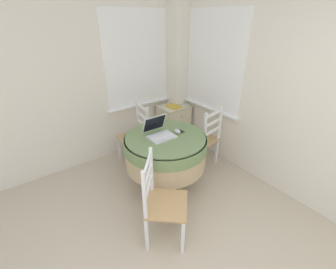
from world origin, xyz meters
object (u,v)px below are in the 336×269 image
(corner_cabinet, at_px, (174,123))
(dining_chair_near_right_window, at_px, (204,139))
(dining_chair_camera_near, at_px, (162,202))
(round_dining_table, at_px, (166,149))
(laptop, at_px, (159,132))
(book_on_cabinet, at_px, (174,106))
(cell_phone, at_px, (180,131))
(computer_mouse, at_px, (177,131))
(dining_chair_near_back_window, at_px, (136,136))

(corner_cabinet, bearing_deg, dining_chair_near_right_window, -97.60)
(dining_chair_camera_near, bearing_deg, dining_chair_near_right_window, 28.75)
(round_dining_table, relative_size, laptop, 3.20)
(dining_chair_near_right_window, relative_size, book_on_cabinet, 4.03)
(cell_phone, height_order, corner_cabinet, cell_phone)
(dining_chair_near_right_window, bearing_deg, book_on_cabinet, 84.59)
(computer_mouse, xyz_separation_m, dining_chair_camera_near, (-0.66, -0.59, -0.35))
(dining_chair_camera_near, bearing_deg, book_on_cabinet, 48.90)
(computer_mouse, bearing_deg, dining_chair_camera_near, -138.15)
(dining_chair_near_back_window, height_order, book_on_cabinet, dining_chair_near_back_window)
(dining_chair_camera_near, relative_size, book_on_cabinet, 4.03)
(dining_chair_near_right_window, height_order, corner_cabinet, dining_chair_near_right_window)
(cell_phone, bearing_deg, book_on_cabinet, 56.06)
(cell_phone, distance_m, dining_chair_camera_near, 0.99)
(dining_chair_near_back_window, relative_size, dining_chair_camera_near, 1.00)
(laptop, height_order, cell_phone, laptop)
(round_dining_table, height_order, dining_chair_near_right_window, dining_chair_near_right_window)
(corner_cabinet, height_order, book_on_cabinet, book_on_cabinet)
(dining_chair_camera_near, bearing_deg, cell_phone, 40.35)
(dining_chair_near_right_window, distance_m, book_on_cabinet, 0.88)
(laptop, distance_m, dining_chair_near_back_window, 0.80)
(laptop, bearing_deg, computer_mouse, -19.32)
(laptop, distance_m, book_on_cabinet, 1.26)
(cell_phone, bearing_deg, dining_chair_camera_near, -139.65)
(cell_phone, distance_m, book_on_cabinet, 1.12)
(computer_mouse, relative_size, book_on_cabinet, 0.42)
(book_on_cabinet, bearing_deg, round_dining_table, -132.67)
(round_dining_table, bearing_deg, book_on_cabinet, 47.33)
(laptop, relative_size, dining_chair_near_back_window, 0.34)
(cell_phone, bearing_deg, dining_chair_near_back_window, 107.31)
(dining_chair_near_back_window, distance_m, dining_chair_near_right_window, 1.04)
(laptop, bearing_deg, corner_cabinet, 44.18)
(book_on_cabinet, bearing_deg, dining_chair_camera_near, -131.10)
(dining_chair_near_right_window, distance_m, corner_cabinet, 0.91)
(dining_chair_near_back_window, relative_size, book_on_cabinet, 4.03)
(dining_chair_camera_near, height_order, book_on_cabinet, dining_chair_camera_near)
(cell_phone, height_order, book_on_cabinet, cell_phone)
(dining_chair_camera_near, distance_m, corner_cabinet, 2.10)
(dining_chair_near_right_window, relative_size, corner_cabinet, 1.40)
(laptop, height_order, book_on_cabinet, laptop)
(cell_phone, bearing_deg, dining_chair_near_right_window, 8.72)
(laptop, xyz_separation_m, computer_mouse, (0.23, -0.08, -0.03))
(dining_chair_near_back_window, distance_m, dining_chair_camera_near, 1.45)
(computer_mouse, bearing_deg, dining_chair_near_back_window, 103.05)
(cell_phone, xyz_separation_m, dining_chair_near_back_window, (-0.24, 0.77, -0.33))
(computer_mouse, xyz_separation_m, book_on_cabinet, (0.68, 0.94, -0.11))
(computer_mouse, relative_size, cell_phone, 0.87)
(laptop, xyz_separation_m, dining_chair_near_back_window, (0.04, 0.71, -0.38))
(computer_mouse, bearing_deg, dining_chair_near_right_window, 9.61)
(laptop, distance_m, dining_chair_near_right_window, 0.91)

